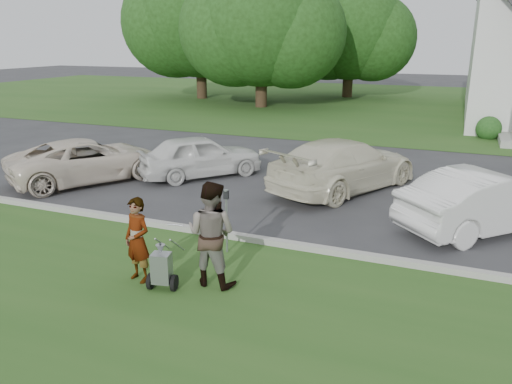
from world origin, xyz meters
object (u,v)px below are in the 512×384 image
Objects in this scene: person_left at (138,241)px; car_a at (88,160)px; tree_left at (261,26)px; person_right at (211,234)px; parking_meter_near at (226,214)px; car_b at (200,156)px; striping_cart at (162,269)px; tree_far at (199,19)px; tree_back at (350,33)px; car_c at (344,165)px; car_d at (488,201)px.

person_left reaches higher than car_a.
tree_left reaches higher than person_right.
parking_meter_near is 0.34× the size of car_b.
car_b is at bearing 100.79° from striping_cart.
car_a is at bearing -70.80° from tree_far.
tree_left is 6.73m from tree_far.
person_left reaches higher than parking_meter_near.
tree_back is 25.51m from car_c.
person_left is 0.82× the size of person_right.
tree_far is 1.21× the size of tree_back.
striping_cart is at bearing 153.69° from car_b.
striping_cart is at bearing -83.58° from tree_back.
tree_far reaches higher than striping_cart.
parking_meter_near is at bearing 163.76° from car_b.
car_c is (7.65, 2.07, 0.09)m from car_a.
tree_far is at bearing -21.54° from car_b.
tree_left reaches higher than tree_back.
car_b is 8.65m from car_d.
tree_left is at bearing -53.42° from car_a.
parking_meter_near is at bearing 79.28° from car_d.
parking_meter_near reaches higher than car_a.
tree_left reaches higher than car_a.
striping_cart is 0.55× the size of person_right.
tree_left is 8.95m from tree_back.
parking_meter_near is at bearing -70.18° from tree_left.
car_a reaches higher than striping_cart.
car_c is at bearing 65.32° from striping_cart.
car_d reaches higher than parking_meter_near.
person_left is 2.00m from parking_meter_near.
car_c is (9.22, -16.66, -4.35)m from tree_left.
tree_back is 28.47m from car_d.
parking_meter_near is at bearing 76.58° from person_left.
tree_left reaches higher than car_b.
striping_cart is 1.98m from parking_meter_near.
car_a is (1.57, -18.73, -4.44)m from tree_left.
person_left is 0.33× the size of car_a.
tree_left is 18.10m from car_b.
person_left is at bearing -84.58° from tree_back.
tree_back is (4.00, 8.00, -0.38)m from tree_left.
tree_back is 6.95× the size of parking_meter_near.
tree_back is 25.27m from car_b.
tree_far reaches higher than car_b.
car_a is at bearing 45.01° from car_d.
parking_meter_near is 0.32× the size of car_d.
car_a is (-6.76, 4.78, -0.30)m from person_right.
tree_far is 2.90× the size of car_b.
tree_back is at bearing 97.53° from parking_meter_near.
car_c is at bearing -78.05° from tree_back.
tree_far is (-6.00, 3.00, 0.58)m from tree_left.
person_right is at bearing 160.33° from car_b.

